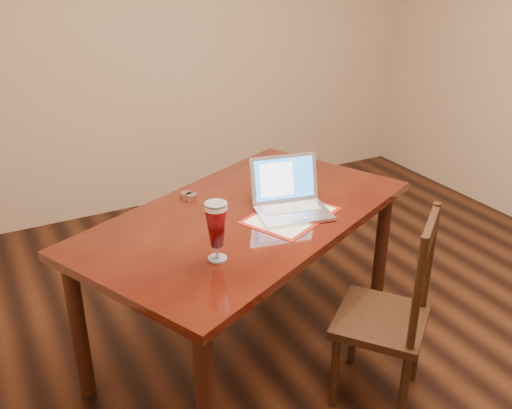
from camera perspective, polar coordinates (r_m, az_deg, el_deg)
ground at (r=3.31m, az=9.75°, el=-14.84°), size 5.00×5.00×0.00m
room_shell at (r=2.59m, az=12.64°, el=16.84°), size 4.51×5.01×2.71m
dining_table at (r=2.95m, az=-0.88°, el=-2.54°), size 2.03×1.64×1.10m
dining_chair at (r=2.83m, az=13.17°, el=-10.79°), size 0.59×0.59×1.02m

